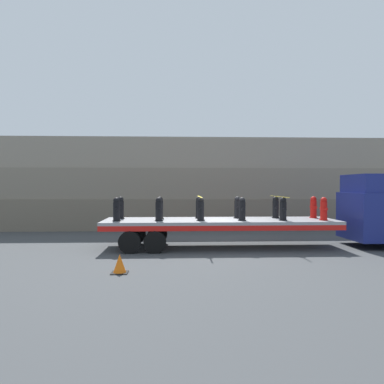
{
  "coord_description": "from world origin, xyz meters",
  "views": [
    {
      "loc": [
        -1.85,
        -15.2,
        2.54
      ],
      "look_at": [
        -1.14,
        0.0,
        2.28
      ],
      "focal_mm": 35.0,
      "sensor_mm": 36.0,
      "label": 1
    }
  ],
  "objects_px": {
    "fire_hydrant_black_near_3": "(242,209)",
    "fire_hydrant_black_far_3": "(237,208)",
    "fire_hydrant_black_far_0": "(121,208)",
    "fire_hydrant_black_far_1": "(160,208)",
    "fire_hydrant_black_near_2": "(201,209)",
    "fire_hydrant_black_far_2": "(199,208)",
    "flatbed_trailer": "(204,225)",
    "fire_hydrant_black_near_0": "(117,210)",
    "traffic_cone": "(120,264)",
    "fire_hydrant_black_near_1": "(159,209)",
    "truck_cab": "(380,210)",
    "fire_hydrant_black_far_4": "(276,207)",
    "fire_hydrant_black_near_4": "(283,209)",
    "fire_hydrant_red_far_5": "(313,207)",
    "fire_hydrant_red_near_5": "(324,209)"
  },
  "relations": [
    {
      "from": "fire_hydrant_black_far_1",
      "to": "fire_hydrant_black_near_4",
      "type": "distance_m",
      "value": 5.05
    },
    {
      "from": "fire_hydrant_black_far_2",
      "to": "fire_hydrant_black_near_4",
      "type": "xyz_separation_m",
      "value": [
        3.29,
        -1.1,
        0.0
      ]
    },
    {
      "from": "fire_hydrant_black_near_2",
      "to": "fire_hydrant_red_far_5",
      "type": "distance_m",
      "value": 5.05
    },
    {
      "from": "truck_cab",
      "to": "fire_hydrant_black_near_2",
      "type": "relative_size",
      "value": 3.25
    },
    {
      "from": "fire_hydrant_black_far_0",
      "to": "fire_hydrant_black_far_1",
      "type": "bearing_deg",
      "value": 0.0
    },
    {
      "from": "fire_hydrant_black_far_4",
      "to": "fire_hydrant_red_near_5",
      "type": "height_order",
      "value": "same"
    },
    {
      "from": "truck_cab",
      "to": "fire_hydrant_red_far_5",
      "type": "bearing_deg",
      "value": 168.04
    },
    {
      "from": "fire_hydrant_black_near_4",
      "to": "traffic_cone",
      "type": "distance_m",
      "value": 7.13
    },
    {
      "from": "fire_hydrant_black_near_2",
      "to": "traffic_cone",
      "type": "xyz_separation_m",
      "value": [
        -2.62,
        -3.77,
        -1.34
      ]
    },
    {
      "from": "flatbed_trailer",
      "to": "fire_hydrant_black_near_4",
      "type": "xyz_separation_m",
      "value": [
        3.11,
        -0.55,
        0.67
      ]
    },
    {
      "from": "truck_cab",
      "to": "fire_hydrant_red_far_5",
      "type": "height_order",
      "value": "truck_cab"
    },
    {
      "from": "truck_cab",
      "to": "fire_hydrant_black_far_4",
      "type": "bearing_deg",
      "value": 172.6
    },
    {
      "from": "truck_cab",
      "to": "fire_hydrant_black_near_3",
      "type": "height_order",
      "value": "truck_cab"
    },
    {
      "from": "fire_hydrant_black_far_2",
      "to": "fire_hydrant_red_far_5",
      "type": "relative_size",
      "value": 1.0
    },
    {
      "from": "fire_hydrant_black_near_2",
      "to": "fire_hydrant_black_near_3",
      "type": "distance_m",
      "value": 1.64
    },
    {
      "from": "fire_hydrant_black_far_3",
      "to": "fire_hydrant_black_near_2",
      "type": "bearing_deg",
      "value": -146.15
    },
    {
      "from": "flatbed_trailer",
      "to": "fire_hydrant_black_far_0",
      "type": "bearing_deg",
      "value": 170.96
    },
    {
      "from": "fire_hydrant_black_far_3",
      "to": "fire_hydrant_black_near_4",
      "type": "relative_size",
      "value": 1.0
    },
    {
      "from": "fire_hydrant_black_near_0",
      "to": "traffic_cone",
      "type": "relative_size",
      "value": 1.68
    },
    {
      "from": "fire_hydrant_black_near_0",
      "to": "fire_hydrant_red_near_5",
      "type": "relative_size",
      "value": 1.0
    },
    {
      "from": "fire_hydrant_red_near_5",
      "to": "traffic_cone",
      "type": "height_order",
      "value": "fire_hydrant_red_near_5"
    },
    {
      "from": "truck_cab",
      "to": "fire_hydrant_black_far_0",
      "type": "relative_size",
      "value": 3.25
    },
    {
      "from": "fire_hydrant_black_far_2",
      "to": "traffic_cone",
      "type": "distance_m",
      "value": 5.69
    },
    {
      "from": "fire_hydrant_black_far_3",
      "to": "fire_hydrant_black_far_4",
      "type": "distance_m",
      "value": 1.64
    },
    {
      "from": "fire_hydrant_black_near_3",
      "to": "fire_hydrant_black_far_3",
      "type": "relative_size",
      "value": 1.0
    },
    {
      "from": "fire_hydrant_black_far_3",
      "to": "fire_hydrant_black_near_4",
      "type": "xyz_separation_m",
      "value": [
        1.64,
        -1.1,
        0.0
      ]
    },
    {
      "from": "fire_hydrant_black_near_0",
      "to": "fire_hydrant_black_far_2",
      "type": "bearing_deg",
      "value": 18.54
    },
    {
      "from": "fire_hydrant_black_near_3",
      "to": "fire_hydrant_black_far_3",
      "type": "height_order",
      "value": "same"
    },
    {
      "from": "truck_cab",
      "to": "flatbed_trailer",
      "type": "xyz_separation_m",
      "value": [
        -7.35,
        0.0,
        -0.58
      ]
    },
    {
      "from": "fire_hydrant_black_near_1",
      "to": "fire_hydrant_black_far_2",
      "type": "relative_size",
      "value": 1.0
    },
    {
      "from": "fire_hydrant_black_far_2",
      "to": "fire_hydrant_black_near_3",
      "type": "bearing_deg",
      "value": -33.85
    },
    {
      "from": "fire_hydrant_black_far_2",
      "to": "fire_hydrant_black_near_4",
      "type": "height_order",
      "value": "same"
    },
    {
      "from": "fire_hydrant_black_near_2",
      "to": "fire_hydrant_black_near_3",
      "type": "relative_size",
      "value": 1.0
    },
    {
      "from": "fire_hydrant_black_near_1",
      "to": "traffic_cone",
      "type": "height_order",
      "value": "fire_hydrant_black_near_1"
    },
    {
      "from": "fire_hydrant_black_near_3",
      "to": "fire_hydrant_black_near_4",
      "type": "relative_size",
      "value": 1.0
    },
    {
      "from": "flatbed_trailer",
      "to": "fire_hydrant_black_far_3",
      "type": "height_order",
      "value": "fire_hydrant_black_far_3"
    },
    {
      "from": "flatbed_trailer",
      "to": "fire_hydrant_black_far_3",
      "type": "xyz_separation_m",
      "value": [
        1.46,
        0.55,
        0.67
      ]
    },
    {
      "from": "fire_hydrant_black_far_1",
      "to": "fire_hydrant_black_near_3",
      "type": "height_order",
      "value": "same"
    },
    {
      "from": "fire_hydrant_red_far_5",
      "to": "traffic_cone",
      "type": "distance_m",
      "value": 9.08
    },
    {
      "from": "fire_hydrant_black_far_0",
      "to": "fire_hydrant_black_far_2",
      "type": "xyz_separation_m",
      "value": [
        3.29,
        0.0,
        0.0
      ]
    },
    {
      "from": "fire_hydrant_black_far_0",
      "to": "fire_hydrant_black_near_1",
      "type": "height_order",
      "value": "same"
    },
    {
      "from": "truck_cab",
      "to": "flatbed_trailer",
      "type": "relative_size",
      "value": 0.32
    },
    {
      "from": "fire_hydrant_red_near_5",
      "to": "fire_hydrant_black_far_0",
      "type": "bearing_deg",
      "value": 172.36
    },
    {
      "from": "flatbed_trailer",
      "to": "fire_hydrant_black_near_0",
      "type": "bearing_deg",
      "value": -170.96
    },
    {
      "from": "fire_hydrant_black_far_0",
      "to": "fire_hydrant_black_far_4",
      "type": "xyz_separation_m",
      "value": [
        6.57,
        0.0,
        0.0
      ]
    },
    {
      "from": "fire_hydrant_black_near_2",
      "to": "fire_hydrant_black_far_2",
      "type": "xyz_separation_m",
      "value": [
        0.0,
        1.1,
        0.0
      ]
    },
    {
      "from": "fire_hydrant_black_near_4",
      "to": "fire_hydrant_black_near_2",
      "type": "bearing_deg",
      "value": 180.0
    },
    {
      "from": "truck_cab",
      "to": "fire_hydrant_black_far_2",
      "type": "xyz_separation_m",
      "value": [
        -7.53,
        0.55,
        0.08
      ]
    },
    {
      "from": "fire_hydrant_black_far_1",
      "to": "fire_hydrant_black_far_2",
      "type": "distance_m",
      "value": 1.64
    },
    {
      "from": "fire_hydrant_black_near_2",
      "to": "truck_cab",
      "type": "bearing_deg",
      "value": 4.18
    }
  ]
}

